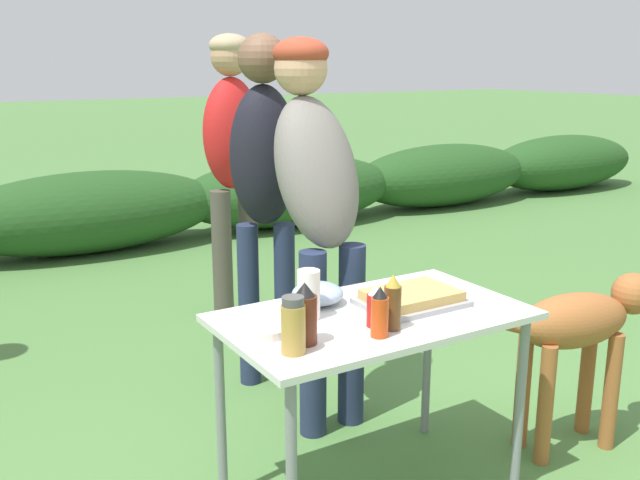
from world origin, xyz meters
TOP-DOWN VIEW (x-y plane):
  - shrub_hedge at (0.00, 4.23)m, footprint 14.40×0.90m
  - folding_table at (0.00, 0.00)m, footprint 1.10×0.64m
  - food_tray at (0.17, -0.00)m, footprint 0.37×0.27m
  - plate_stack at (-0.42, 0.05)m, footprint 0.22×0.22m
  - mixing_bowl at (-0.12, 0.19)m, footprint 0.19×0.19m
  - paper_cup_stack at (-0.22, 0.08)m, footprint 0.08×0.08m
  - ketchup_bottle at (-0.07, -0.11)m, footprint 0.06×0.06m
  - beer_bottle at (-0.04, -0.16)m, footprint 0.06×0.06m
  - spice_jar at (-0.42, -0.17)m, footprint 0.08×0.08m
  - hot_sauce_bottle at (-0.11, -0.19)m, footprint 0.06×0.06m
  - bbq_sauce_bottle at (-0.35, -0.12)m, footprint 0.08×0.08m
  - standing_person_in_gray_fleece at (0.15, 0.65)m, footprint 0.39×0.51m
  - standing_person_in_dark_puffer at (0.40, 2.07)m, footprint 0.45×0.37m
  - standing_person_with_beanie at (0.13, 1.10)m, footprint 0.40×0.36m
  - dog at (0.97, -0.15)m, footprint 0.82×0.32m

SIDE VIEW (x-z plane):
  - shrub_hedge at x=0.00m, z-range 0.00..0.70m
  - dog at x=0.97m, z-range 0.15..0.90m
  - folding_table at x=0.00m, z-range 0.29..1.03m
  - plate_stack at x=-0.42m, z-range 0.74..0.77m
  - food_tray at x=0.17m, z-range 0.74..0.79m
  - mixing_bowl at x=-0.12m, z-range 0.74..0.82m
  - ketchup_bottle at x=-0.07m, z-range 0.74..0.88m
  - hot_sauce_bottle at x=-0.11m, z-range 0.74..0.91m
  - paper_cup_stack at x=-0.22m, z-range 0.74..0.92m
  - spice_jar at x=-0.42m, z-range 0.74..0.92m
  - beer_bottle at x=-0.04m, z-range 0.74..0.93m
  - bbq_sauce_bottle at x=-0.35m, z-range 0.73..0.94m
  - standing_person_with_beanie at x=0.13m, z-range 0.20..1.95m
  - standing_person_in_gray_fleece at x=0.15m, z-range 0.22..1.95m
  - standing_person_in_dark_puffer at x=0.40m, z-range 0.21..2.00m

